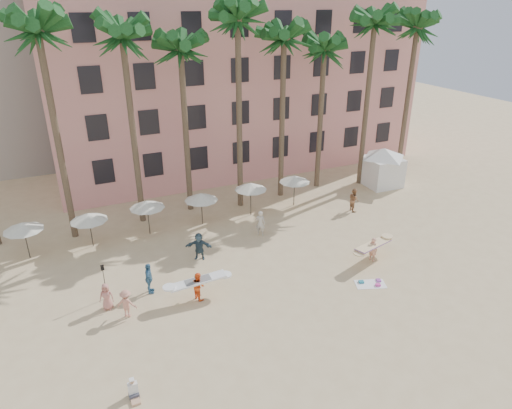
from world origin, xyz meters
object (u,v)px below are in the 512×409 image
Objects in this scene: carrier_yellow at (373,247)px; pink_hotel at (231,82)px; cabana at (383,164)px; carrier_white at (198,285)px.

pink_hotel is at bearing 90.98° from carrier_yellow.
carrier_yellow is at bearing -89.02° from pink_hotel.
pink_hotel is at bearing 126.61° from cabana.
pink_hotel reaches higher than carrier_yellow.
carrier_white is at bearing -154.97° from cabana.
pink_hotel is 24.27m from carrier_yellow.
carrier_white is (-20.72, -9.68, -1.15)m from cabana.
pink_hotel is 26.08m from carrier_white.
carrier_white reaches higher than carrier_yellow.
pink_hotel is 10.65× the size of carrier_white.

